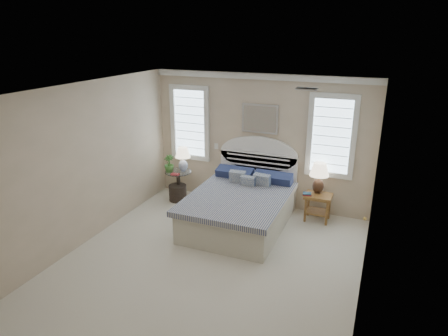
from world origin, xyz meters
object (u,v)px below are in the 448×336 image
at_px(nightstand_right, 318,202).
at_px(floor_pot, 178,193).
at_px(lamp_left, 183,156).
at_px(lamp_right, 319,174).
at_px(side_table_left, 178,182).
at_px(bed, 241,205).

distance_m(nightstand_right, floor_pot, 2.95).
bearing_deg(floor_pot, lamp_left, 67.04).
xyz_separation_m(lamp_left, lamp_right, (2.83, 0.12, -0.05)).
height_order(nightstand_right, floor_pot, nightstand_right).
bearing_deg(side_table_left, floor_pot, -78.29).
bearing_deg(bed, lamp_right, 32.29).
bearing_deg(side_table_left, nightstand_right, 1.94).
relative_size(side_table_left, lamp_right, 1.05).
bearing_deg(floor_pot, bed, -17.52).
relative_size(side_table_left, nightstand_right, 1.19).
bearing_deg(lamp_left, bed, -23.32).
relative_size(side_table_left, floor_pot, 1.68).
xyz_separation_m(floor_pot, lamp_left, (0.07, 0.16, 0.78)).
relative_size(nightstand_right, lamp_right, 0.88).
xyz_separation_m(side_table_left, floor_pot, (0.02, -0.08, -0.22)).
bearing_deg(lamp_right, side_table_left, -175.95).
height_order(side_table_left, lamp_right, lamp_right).
height_order(bed, floor_pot, bed).
distance_m(bed, floor_pot, 1.73).
relative_size(bed, lamp_left, 4.34).
xyz_separation_m(bed, floor_pot, (-1.63, 0.52, -0.21)).
relative_size(lamp_left, lamp_right, 0.87).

